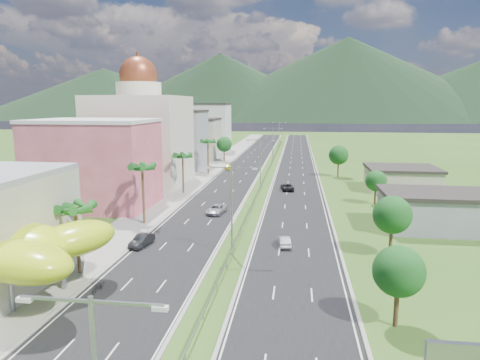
% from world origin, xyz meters
% --- Properties ---
extents(ground, '(500.00, 500.00, 0.00)m').
position_xyz_m(ground, '(0.00, 0.00, 0.00)').
color(ground, '#2D5119').
rests_on(ground, ground).
extents(road_left, '(11.00, 260.00, 0.04)m').
position_xyz_m(road_left, '(-7.50, 90.00, 0.02)').
color(road_left, black).
rests_on(road_left, ground).
extents(road_right, '(11.00, 260.00, 0.04)m').
position_xyz_m(road_right, '(7.50, 90.00, 0.02)').
color(road_right, black).
rests_on(road_right, ground).
extents(sidewalk_left, '(7.00, 260.00, 0.12)m').
position_xyz_m(sidewalk_left, '(-17.00, 90.00, 0.06)').
color(sidewalk_left, gray).
rests_on(sidewalk_left, ground).
extents(median_guardrail, '(0.10, 216.06, 0.76)m').
position_xyz_m(median_guardrail, '(0.00, 71.99, 0.62)').
color(median_guardrail, gray).
rests_on(median_guardrail, ground).
extents(streetlight_median_b, '(6.04, 0.25, 11.00)m').
position_xyz_m(streetlight_median_b, '(0.00, 10.00, 6.75)').
color(streetlight_median_b, gray).
rests_on(streetlight_median_b, ground).
extents(streetlight_median_c, '(6.04, 0.25, 11.00)m').
position_xyz_m(streetlight_median_c, '(0.00, 50.00, 6.75)').
color(streetlight_median_c, gray).
rests_on(streetlight_median_c, ground).
extents(streetlight_median_d, '(6.04, 0.25, 11.00)m').
position_xyz_m(streetlight_median_d, '(0.00, 95.00, 6.75)').
color(streetlight_median_d, gray).
rests_on(streetlight_median_d, ground).
extents(streetlight_median_e, '(6.04, 0.25, 11.00)m').
position_xyz_m(streetlight_median_e, '(0.00, 140.00, 6.75)').
color(streetlight_median_e, gray).
rests_on(streetlight_median_e, ground).
extents(lime_canopy, '(18.00, 15.00, 7.40)m').
position_xyz_m(lime_canopy, '(-20.00, -4.00, 4.99)').
color(lime_canopy, '#B9DC15').
rests_on(lime_canopy, ground).
extents(pink_shophouse, '(20.00, 15.00, 15.00)m').
position_xyz_m(pink_shophouse, '(-28.00, 32.00, 7.50)').
color(pink_shophouse, '#BC4D56').
rests_on(pink_shophouse, ground).
extents(domed_building, '(20.00, 20.00, 28.70)m').
position_xyz_m(domed_building, '(-28.00, 55.00, 11.35)').
color(domed_building, beige).
rests_on(domed_building, ground).
extents(midrise_grey, '(16.00, 15.00, 16.00)m').
position_xyz_m(midrise_grey, '(-27.00, 80.00, 8.00)').
color(midrise_grey, gray).
rests_on(midrise_grey, ground).
extents(midrise_beige, '(16.00, 15.00, 13.00)m').
position_xyz_m(midrise_beige, '(-27.00, 102.00, 6.50)').
color(midrise_beige, '#9E9882').
rests_on(midrise_beige, ground).
extents(midrise_white, '(16.00, 15.00, 18.00)m').
position_xyz_m(midrise_white, '(-27.00, 125.00, 9.00)').
color(midrise_white, silver).
rests_on(midrise_white, ground).
extents(shed_near, '(15.00, 10.00, 5.00)m').
position_xyz_m(shed_near, '(28.00, 25.00, 2.50)').
color(shed_near, gray).
rests_on(shed_near, ground).
extents(shed_far, '(14.00, 12.00, 4.40)m').
position_xyz_m(shed_far, '(30.00, 55.00, 2.20)').
color(shed_far, '#9E9882').
rests_on(shed_far, ground).
extents(palm_tree_b, '(3.60, 3.60, 8.10)m').
position_xyz_m(palm_tree_b, '(-15.50, 2.00, 7.06)').
color(palm_tree_b, '#47301C').
rests_on(palm_tree_b, ground).
extents(palm_tree_c, '(3.60, 3.60, 9.60)m').
position_xyz_m(palm_tree_c, '(-15.50, 22.00, 8.50)').
color(palm_tree_c, '#47301C').
rests_on(palm_tree_c, ground).
extents(palm_tree_d, '(3.60, 3.60, 8.60)m').
position_xyz_m(palm_tree_d, '(-15.50, 45.00, 7.54)').
color(palm_tree_d, '#47301C').
rests_on(palm_tree_d, ground).
extents(palm_tree_e, '(3.60, 3.60, 9.40)m').
position_xyz_m(palm_tree_e, '(-15.50, 70.00, 8.31)').
color(palm_tree_e, '#47301C').
rests_on(palm_tree_e, ground).
extents(leafy_tree_lfar, '(4.90, 4.90, 8.05)m').
position_xyz_m(leafy_tree_lfar, '(-15.50, 95.00, 5.58)').
color(leafy_tree_lfar, '#47301C').
rests_on(leafy_tree_lfar, ground).
extents(leafy_tree_ra, '(4.20, 4.20, 6.90)m').
position_xyz_m(leafy_tree_ra, '(16.00, -5.00, 4.78)').
color(leafy_tree_ra, '#47301C').
rests_on(leafy_tree_ra, ground).
extents(leafy_tree_rb, '(4.55, 4.55, 7.47)m').
position_xyz_m(leafy_tree_rb, '(19.00, 12.00, 5.18)').
color(leafy_tree_rb, '#47301C').
rests_on(leafy_tree_rb, ground).
extents(leafy_tree_rc, '(3.85, 3.85, 6.33)m').
position_xyz_m(leafy_tree_rc, '(22.00, 40.00, 4.37)').
color(leafy_tree_rc, '#47301C').
rests_on(leafy_tree_rc, ground).
extents(leafy_tree_rd, '(4.90, 4.90, 8.05)m').
position_xyz_m(leafy_tree_rd, '(18.00, 70.00, 5.58)').
color(leafy_tree_rd, '#47301C').
rests_on(leafy_tree_rd, ground).
extents(mountain_ridge, '(860.00, 140.00, 90.00)m').
position_xyz_m(mountain_ridge, '(60.00, 450.00, 0.00)').
color(mountain_ridge, black).
rests_on(mountain_ridge, ground).
extents(car_dark_left, '(2.28, 4.65, 1.47)m').
position_xyz_m(car_dark_left, '(-12.08, 11.73, 0.77)').
color(car_dark_left, black).
rests_on(car_dark_left, road_left).
extents(car_silver_mid_left, '(3.13, 5.48, 1.44)m').
position_xyz_m(car_silver_mid_left, '(-5.61, 29.45, 0.76)').
color(car_silver_mid_left, '#A4A5AB').
rests_on(car_silver_mid_left, road_left).
extents(car_yellow_far_left, '(2.59, 4.80, 1.32)m').
position_xyz_m(car_yellow_far_left, '(-11.64, 78.82, 0.70)').
color(car_yellow_far_left, yellow).
rests_on(car_yellow_far_left, road_left).
extents(car_silver_right, '(2.01, 4.15, 1.31)m').
position_xyz_m(car_silver_right, '(6.20, 14.11, 0.70)').
color(car_silver_right, '#A6A8AD').
rests_on(car_silver_right, road_right).
extents(car_dark_far_right, '(3.20, 5.54, 1.45)m').
position_xyz_m(car_dark_far_right, '(5.68, 50.98, 0.77)').
color(car_dark_far_right, black).
rests_on(car_dark_far_right, road_right).
extents(motorcycle, '(0.84, 2.15, 1.34)m').
position_xyz_m(motorcycle, '(-11.40, -1.99, 0.71)').
color(motorcycle, black).
rests_on(motorcycle, road_left).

